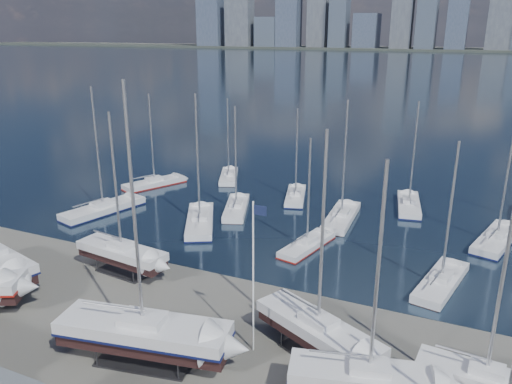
% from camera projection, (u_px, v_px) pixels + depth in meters
% --- Properties ---
extents(ground, '(1400.00, 1400.00, 0.00)m').
position_uv_depth(ground, '(199.00, 340.00, 37.36)').
color(ground, '#605E59').
rests_on(ground, ground).
extents(water, '(1400.00, 600.00, 0.40)m').
position_uv_depth(water, '(454.00, 68.00, 306.44)').
color(water, '#19283A').
rests_on(water, ground).
extents(far_shore, '(1400.00, 80.00, 2.20)m').
position_uv_depth(far_shore, '(470.00, 50.00, 531.69)').
color(far_shore, '#2D332D').
rests_on(far_shore, ground).
extents(skyline, '(639.14, 43.80, 107.69)m').
position_uv_depth(skyline, '(466.00, 12.00, 517.52)').
color(skyline, '#475166').
rests_on(skyline, far_shore).
extents(sailboat_cradle_2, '(9.65, 3.72, 15.41)m').
position_uv_depth(sailboat_cradle_2, '(122.00, 253.00, 47.06)').
color(sailboat_cradle_2, '#2D2D33').
rests_on(sailboat_cradle_2, ground).
extents(sailboat_cradle_3, '(12.58, 5.49, 19.39)m').
position_uv_depth(sailboat_cradle_3, '(144.00, 333.00, 34.32)').
color(sailboat_cradle_3, '#2D2D33').
rests_on(sailboat_cradle_3, ground).
extents(sailboat_cradle_4, '(10.27, 6.95, 16.38)m').
position_uv_depth(sailboat_cradle_4, '(318.00, 331.00, 34.81)').
color(sailboat_cradle_4, '#2D2D33').
rests_on(sailboat_cradle_4, ground).
extents(sailboat_cradle_5, '(10.10, 4.94, 15.75)m').
position_uv_depth(sailboat_cradle_5, '(369.00, 379.00, 30.08)').
color(sailboat_cradle_5, '#2D2D33').
rests_on(sailboat_cradle_5, ground).
extents(sailboat_cradle_6, '(8.27, 2.95, 13.32)m').
position_uv_depth(sailboat_cradle_6, '(485.00, 380.00, 30.18)').
color(sailboat_cradle_6, '#2D2D33').
rests_on(sailboat_cradle_6, ground).
extents(sailboat_moored_0, '(5.92, 11.49, 16.54)m').
position_uv_depth(sailboat_moored_0, '(103.00, 210.00, 63.19)').
color(sailboat_moored_0, black).
rests_on(sailboat_moored_0, water).
extents(sailboat_moored_1, '(6.57, 9.73, 14.23)m').
position_uv_depth(sailboat_moored_1, '(155.00, 184.00, 73.93)').
color(sailboat_moored_1, black).
rests_on(sailboat_moored_1, water).
extents(sailboat_moored_2, '(5.62, 8.90, 13.05)m').
position_uv_depth(sailboat_moored_2, '(229.00, 177.00, 77.34)').
color(sailboat_moored_2, black).
rests_on(sailboat_moored_2, water).
extents(sailboat_moored_3, '(7.77, 11.00, 16.21)m').
position_uv_depth(sailboat_moored_3, '(200.00, 223.00, 59.13)').
color(sailboat_moored_3, black).
rests_on(sailboat_moored_3, water).
extents(sailboat_moored_4, '(5.67, 9.63, 14.05)m').
position_uv_depth(sailboat_moored_4, '(236.00, 209.00, 63.64)').
color(sailboat_moored_4, black).
rests_on(sailboat_moored_4, water).
extents(sailboat_moored_5, '(4.76, 9.05, 13.03)m').
position_uv_depth(sailboat_moored_5, '(295.00, 197.00, 68.31)').
color(sailboat_moored_5, black).
rests_on(sailboat_moored_5, water).
extents(sailboat_moored_6, '(4.09, 8.66, 12.48)m').
position_uv_depth(sailboat_moored_6, '(307.00, 246.00, 52.88)').
color(sailboat_moored_6, black).
rests_on(sailboat_moored_6, water).
extents(sailboat_moored_7, '(3.30, 10.24, 15.28)m').
position_uv_depth(sailboat_moored_7, '(341.00, 218.00, 60.52)').
color(sailboat_moored_7, black).
rests_on(sailboat_moored_7, water).
extents(sailboat_moored_8, '(4.35, 10.01, 14.49)m').
position_uv_depth(sailboat_moored_8, '(409.00, 206.00, 64.82)').
color(sailboat_moored_8, black).
rests_on(sailboat_moored_8, water).
extents(sailboat_moored_9, '(4.42, 9.63, 14.04)m').
position_uv_depth(sailboat_moored_9, '(441.00, 283.00, 45.01)').
color(sailboat_moored_9, black).
rests_on(sailboat_moored_9, water).
extents(sailboat_moored_10, '(5.45, 10.66, 15.35)m').
position_uv_depth(sailboat_moored_10, '(497.00, 241.00, 54.16)').
color(sailboat_moored_10, black).
rests_on(sailboat_moored_10, water).
extents(flagpole, '(1.01, 0.12, 11.44)m').
position_uv_depth(flagpole, '(254.00, 269.00, 34.13)').
color(flagpole, white).
rests_on(flagpole, ground).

